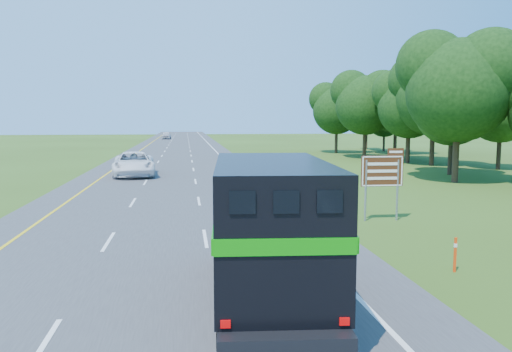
# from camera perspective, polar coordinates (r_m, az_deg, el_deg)

# --- Properties ---
(road) EXTENTS (15.00, 260.00, 0.04)m
(road) POSITION_cam_1_polar(r_m,az_deg,el_deg) (58.30, -9.16, 1.87)
(road) COLOR #38383A
(road) RESTS_ON ground
(lane_markings) EXTENTS (11.15, 260.00, 0.01)m
(lane_markings) POSITION_cam_1_polar(r_m,az_deg,el_deg) (58.29, -9.16, 1.89)
(lane_markings) COLOR yellow
(lane_markings) RESTS_ON road
(tree_wall_right) EXTENTS (16.00, 100.00, 12.00)m
(tree_wall_right) POSITION_cam_1_polar(r_m,az_deg,el_deg) (45.53, 25.29, 7.59)
(tree_wall_right) COLOR #1A3A0F
(tree_wall_right) RESTS_ON ground
(horse_truck) EXTENTS (3.22, 8.39, 3.63)m
(horse_truck) POSITION_cam_1_polar(r_m,az_deg,el_deg) (12.51, 1.50, -5.81)
(horse_truck) COLOR black
(horse_truck) RESTS_ON road
(white_suv) EXTENTS (3.85, 7.30, 1.96)m
(white_suv) POSITION_cam_1_polar(r_m,az_deg,el_deg) (42.09, -13.78, 1.37)
(white_suv) COLOR white
(white_suv) RESTS_ON road
(far_car) EXTENTS (2.12, 5.09, 1.72)m
(far_car) POSITION_cam_1_polar(r_m,az_deg,el_deg) (118.98, -10.21, 4.60)
(far_car) COLOR #B9B9C0
(far_car) RESTS_ON road
(exit_sign) EXTENTS (1.97, 0.15, 3.35)m
(exit_sign) POSITION_cam_1_polar(r_m,az_deg,el_deg) (23.47, 14.30, 0.24)
(exit_sign) COLOR gray
(exit_sign) RESTS_ON ground
(delineator) EXTENTS (0.09, 0.05, 1.08)m
(delineator) POSITION_cam_1_polar(r_m,az_deg,el_deg) (16.52, 21.80, -8.23)
(delineator) COLOR #FD3E0D
(delineator) RESTS_ON ground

